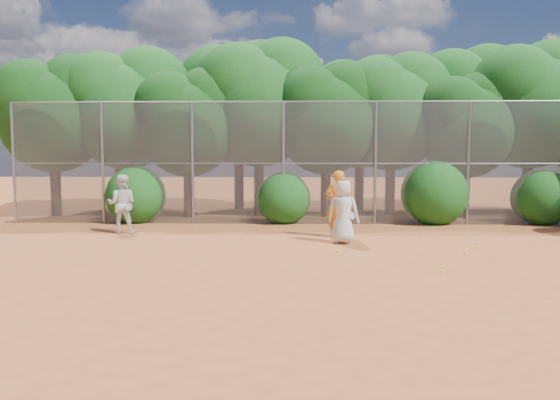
{
  "coord_description": "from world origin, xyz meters",
  "views": [
    {
      "loc": [
        -0.54,
        -11.89,
        2.36
      ],
      "look_at": [
        -1.0,
        2.5,
        1.1
      ],
      "focal_mm": 35.0,
      "sensor_mm": 36.0,
      "label": 1
    }
  ],
  "objects": [
    {
      "name": "tree_3",
      "position": [
        -1.94,
        8.84,
        4.4
      ],
      "size": [
        4.89,
        4.26,
        6.7
      ],
      "color": "black",
      "rests_on": "ground"
    },
    {
      "name": "ball_0",
      "position": [
        3.37,
        0.81,
        0.03
      ],
      "size": [
        0.07,
        0.07,
        0.07
      ],
      "primitive_type": "sphere",
      "color": "yellow",
      "rests_on": "ground"
    },
    {
      "name": "tree_1",
      "position": [
        -6.94,
        8.54,
        4.16
      ],
      "size": [
        4.64,
        4.03,
        6.35
      ],
      "color": "black",
      "rests_on": "ground"
    },
    {
      "name": "bush_2",
      "position": [
        4.0,
        6.3,
        1.1
      ],
      "size": [
        2.2,
        2.2,
        2.2
      ],
      "primitive_type": "sphere",
      "color": "#124813",
      "rests_on": "ground"
    },
    {
      "name": "bush_1",
      "position": [
        -1.0,
        6.3,
        0.9
      ],
      "size": [
        1.8,
        1.8,
        1.8
      ],
      "primitive_type": "sphere",
      "color": "#124813",
      "rests_on": "ground"
    },
    {
      "name": "tree_11",
      "position": [
        2.06,
        10.64,
        4.16
      ],
      "size": [
        4.64,
        4.03,
        6.35
      ],
      "color": "black",
      "rests_on": "ground"
    },
    {
      "name": "tree_2",
      "position": [
        -4.45,
        7.83,
        3.58
      ],
      "size": [
        3.99,
        3.47,
        5.47
      ],
      "color": "black",
      "rests_on": "ground"
    },
    {
      "name": "ball_3",
      "position": [
        3.9,
        1.5,
        0.03
      ],
      "size": [
        0.07,
        0.07,
        0.07
      ],
      "primitive_type": "sphere",
      "color": "yellow",
      "rests_on": "ground"
    },
    {
      "name": "ball_1",
      "position": [
        3.01,
        3.28,
        0.03
      ],
      "size": [
        0.07,
        0.07,
        0.07
      ],
      "primitive_type": "sphere",
      "color": "yellow",
      "rests_on": "ground"
    },
    {
      "name": "fence_back",
      "position": [
        -0.12,
        6.0,
        2.05
      ],
      "size": [
        20.05,
        0.09,
        4.03
      ],
      "color": "gray",
      "rests_on": "ground"
    },
    {
      "name": "player_yellow",
      "position": [
        0.58,
        3.14,
        0.93
      ],
      "size": [
        0.87,
        0.59,
        1.87
      ],
      "rotation": [
        0.0,
        0.0,
        3.18
      ],
      "color": "orange",
      "rests_on": "ground"
    },
    {
      "name": "tree_6",
      "position": [
        5.55,
        8.03,
        3.47
      ],
      "size": [
        3.86,
        3.36,
        5.29
      ],
      "color": "black",
      "rests_on": "ground"
    },
    {
      "name": "tree_4",
      "position": [
        0.55,
        8.24,
        3.76
      ],
      "size": [
        4.19,
        3.64,
        5.73
      ],
      "color": "black",
      "rests_on": "ground"
    },
    {
      "name": "tree_12",
      "position": [
        6.56,
        11.24,
        4.51
      ],
      "size": [
        5.02,
        4.37,
        6.88
      ],
      "color": "black",
      "rests_on": "ground"
    },
    {
      "name": "bush_0",
      "position": [
        -6.0,
        6.3,
        1.0
      ],
      "size": [
        2.0,
        2.0,
        2.0
      ],
      "primitive_type": "sphere",
      "color": "#124813",
      "rests_on": "ground"
    },
    {
      "name": "tree_7",
      "position": [
        8.06,
        8.64,
        4.28
      ],
      "size": [
        4.77,
        4.14,
        6.53
      ],
      "color": "black",
      "rests_on": "ground"
    },
    {
      "name": "ground",
      "position": [
        0.0,
        0.0,
        0.0
      ],
      "size": [
        80.0,
        80.0,
        0.0
      ],
      "primitive_type": "plane",
      "color": "#AD5427",
      "rests_on": "ground"
    },
    {
      "name": "bush_3",
      "position": [
        7.5,
        6.3,
        0.95
      ],
      "size": [
        1.9,
        1.9,
        1.9
      ],
      "primitive_type": "sphere",
      "color": "#124813",
      "rests_on": "ground"
    },
    {
      "name": "tree_0",
      "position": [
        -9.44,
        8.04,
        3.93
      ],
      "size": [
        4.38,
        3.81,
        6.0
      ],
      "color": "black",
      "rests_on": "ground"
    },
    {
      "name": "tree_5",
      "position": [
        3.06,
        9.04,
        4.05
      ],
      "size": [
        4.51,
        3.92,
        6.17
      ],
      "color": "black",
      "rests_on": "ground"
    },
    {
      "name": "tree_10",
      "position": [
        -2.93,
        11.05,
        4.63
      ],
      "size": [
        5.15,
        4.48,
        7.06
      ],
      "color": "black",
      "rests_on": "ground"
    },
    {
      "name": "tree_9",
      "position": [
        -7.94,
        10.84,
        4.34
      ],
      "size": [
        4.83,
        4.2,
        6.62
      ],
      "color": "black",
      "rests_on": "ground"
    },
    {
      "name": "ball_4",
      "position": [
        0.41,
        0.86,
        0.03
      ],
      "size": [
        0.07,
        0.07,
        0.07
      ],
      "primitive_type": "sphere",
      "color": "yellow",
      "rests_on": "ground"
    },
    {
      "name": "player_teen",
      "position": [
        0.65,
        2.19,
        0.84
      ],
      "size": [
        0.93,
        0.73,
        1.69
      ],
      "rotation": [
        0.0,
        0.0,
        2.86
      ],
      "color": "silver",
      "rests_on": "ground"
    },
    {
      "name": "player_white",
      "position": [
        -5.68,
        3.81,
        0.86
      ],
      "size": [
        0.91,
        0.77,
        1.72
      ],
      "rotation": [
        0.0,
        0.0,
        3.22
      ],
      "color": "silver",
      "rests_on": "ground"
    },
    {
      "name": "ball_5",
      "position": [
        4.52,
        2.8,
        0.03
      ],
      "size": [
        0.07,
        0.07,
        0.07
      ],
      "primitive_type": "sphere",
      "color": "yellow",
      "rests_on": "ground"
    },
    {
      "name": "ball_2",
      "position": [
        2.29,
        -1.24,
        0.03
      ],
      "size": [
        0.07,
        0.07,
        0.07
      ],
      "primitive_type": "sphere",
      "color": "yellow",
      "rests_on": "ground"
    }
  ]
}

